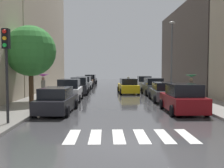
# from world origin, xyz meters

# --- Properties ---
(ground_plane) EXTENTS (28.00, 72.00, 0.04)m
(ground_plane) POSITION_xyz_m (0.00, 24.00, -0.02)
(ground_plane) COLOR #3B3B3E
(sidewalk_left) EXTENTS (3.00, 72.00, 0.15)m
(sidewalk_left) POSITION_xyz_m (-6.50, 24.00, 0.07)
(sidewalk_left) COLOR gray
(sidewalk_left) RESTS_ON ground
(sidewalk_right) EXTENTS (3.00, 72.00, 0.15)m
(sidewalk_right) POSITION_xyz_m (6.50, 24.00, 0.07)
(sidewalk_right) COLOR gray
(sidewalk_right) RESTS_ON ground
(crosswalk_stripes) EXTENTS (4.95, 2.20, 0.01)m
(crosswalk_stripes) POSITION_xyz_m (0.00, 1.07, 0.01)
(crosswalk_stripes) COLOR silver
(crosswalk_stripes) RESTS_ON ground
(building_left_mid) EXTENTS (6.00, 20.89, 18.86)m
(building_left_mid) POSITION_xyz_m (-11.00, 24.00, 9.43)
(building_left_mid) COLOR #B2A38C
(building_left_mid) RESTS_ON ground
(building_right_mid) EXTENTS (6.00, 18.56, 10.25)m
(building_right_mid) POSITION_xyz_m (11.00, 22.95, 5.13)
(building_right_mid) COLOR #564C47
(building_right_mid) RESTS_ON ground
(parked_car_left_nearest) EXTENTS (2.18, 4.70, 1.53)m
(parked_car_left_nearest) POSITION_xyz_m (-3.91, 6.67, 0.73)
(parked_car_left_nearest) COLOR black
(parked_car_left_nearest) RESTS_ON ground
(parked_car_left_second) EXTENTS (2.08, 4.10, 1.82)m
(parked_car_left_second) POSITION_xyz_m (-3.97, 12.42, 0.84)
(parked_car_left_second) COLOR silver
(parked_car_left_second) RESTS_ON ground
(parked_car_left_third) EXTENTS (2.03, 4.41, 1.78)m
(parked_car_left_third) POSITION_xyz_m (-3.77, 18.25, 0.83)
(parked_car_left_third) COLOR black
(parked_car_left_third) RESTS_ON ground
(parked_car_left_fourth) EXTENTS (2.27, 4.24, 1.68)m
(parked_car_left_fourth) POSITION_xyz_m (-3.88, 24.57, 0.78)
(parked_car_left_fourth) COLOR #B2B7BF
(parked_car_left_fourth) RESTS_ON ground
(parked_car_left_fifth) EXTENTS (2.23, 4.39, 1.54)m
(parked_car_left_fifth) POSITION_xyz_m (-3.98, 31.02, 0.73)
(parked_car_left_fifth) COLOR brown
(parked_car_left_fifth) RESTS_ON ground
(parked_car_left_sixth) EXTENTS (2.24, 4.51, 1.67)m
(parked_car_left_sixth) POSITION_xyz_m (-3.73, 36.68, 0.78)
(parked_car_left_sixth) COLOR black
(parked_car_left_sixth) RESTS_ON ground
(parked_car_right_nearest) EXTENTS (2.17, 4.25, 1.75)m
(parked_car_right_nearest) POSITION_xyz_m (3.73, 6.55, 0.81)
(parked_car_right_nearest) COLOR maroon
(parked_car_right_nearest) RESTS_ON ground
(parked_car_right_second) EXTENTS (2.21, 4.72, 1.55)m
(parked_car_right_second) POSITION_xyz_m (3.83, 12.17, 0.73)
(parked_car_right_second) COLOR #474C51
(parked_car_right_second) RESTS_ON ground
(parked_car_right_third) EXTENTS (2.12, 4.16, 1.72)m
(parked_car_right_third) POSITION_xyz_m (3.93, 17.55, 0.80)
(parked_car_right_third) COLOR #474C51
(parked_car_right_third) RESTS_ON ground
(parked_car_right_fourth) EXTENTS (2.13, 4.40, 1.73)m
(parked_car_right_fourth) POSITION_xyz_m (3.99, 24.32, 0.81)
(parked_car_right_fourth) COLOR #B2B7BF
(parked_car_right_fourth) RESTS_ON ground
(taxi_midroad) EXTENTS (2.20, 4.76, 1.81)m
(taxi_midroad) POSITION_xyz_m (1.46, 18.98, 0.77)
(taxi_midroad) COLOR yellow
(taxi_midroad) RESTS_ON ground
(pedestrian_foreground) EXTENTS (1.08, 1.08, 2.07)m
(pedestrian_foreground) POSITION_xyz_m (-6.23, 12.76, 1.68)
(pedestrian_foreground) COLOR brown
(pedestrian_foreground) RESTS_ON sidewalk_left
(pedestrian_near_tree) EXTENTS (0.97, 0.97, 2.00)m
(pedestrian_near_tree) POSITION_xyz_m (6.39, 13.02, 1.58)
(pedestrian_near_tree) COLOR brown
(pedestrian_near_tree) RESTS_ON sidewalk_right
(street_tree_left) EXTENTS (3.83, 3.83, 5.78)m
(street_tree_left) POSITION_xyz_m (-6.67, 10.87, 4.00)
(street_tree_left) COLOR #513823
(street_tree_left) RESTS_ON sidewalk_left
(traffic_light_left_corner) EXTENTS (0.30, 0.42, 4.30)m
(traffic_light_left_corner) POSITION_xyz_m (-5.45, 2.94, 3.29)
(traffic_light_left_corner) COLOR black
(traffic_light_left_corner) RESTS_ON sidewalk_left
(lamp_post_right) EXTENTS (0.60, 0.28, 7.17)m
(lamp_post_right) POSITION_xyz_m (5.55, 16.47, 4.27)
(lamp_post_right) COLOR #595B60
(lamp_post_right) RESTS_ON sidewalk_right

